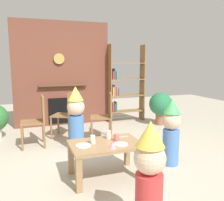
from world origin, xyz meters
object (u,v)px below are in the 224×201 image
object	(u,v)px
dining_chair_left	(38,118)
dining_chair_middle	(67,112)
paper_cup_near_left	(93,139)
paper_cup_center	(116,137)
paper_cup_near_right	(108,135)
birthday_cake_slice	(113,145)
bookshelf	(123,87)
child_in_pink	(171,130)
coffee_table	(106,149)
paper_plate_rear	(121,144)
potted_plant_tall	(161,105)
child_by_the_chairs	(76,116)
dining_chair_right	(106,113)
paper_plate_front	(83,146)
child_with_cone_hat	(149,174)

from	to	relation	value
dining_chair_left	dining_chair_middle	xyz separation A→B (m)	(0.57, 0.33, 0.00)
paper_cup_near_left	paper_cup_center	world-z (taller)	paper_cup_near_left
paper_cup_near_right	birthday_cake_slice	distance (m)	0.37
paper_cup_near_left	paper_cup_near_right	distance (m)	0.27
bookshelf	child_in_pink	size ratio (longest dim) A/B	1.95
coffee_table	paper_plate_rear	world-z (taller)	paper_plate_rear
potted_plant_tall	paper_plate_rear	bearing A→B (deg)	-130.48
bookshelf	paper_cup_near_right	bearing A→B (deg)	-116.33
birthday_cake_slice	potted_plant_tall	world-z (taller)	potted_plant_tall
paper_plate_rear	child_in_pink	bearing A→B (deg)	12.14
bookshelf	dining_chair_left	xyz separation A→B (m)	(-2.12, -1.20, -0.36)
potted_plant_tall	child_in_pink	bearing A→B (deg)	-117.20
child_by_the_chairs	dining_chair_left	bearing A→B (deg)	-127.30
dining_chair_right	child_in_pink	bearing A→B (deg)	125.50
child_in_pink	bookshelf	bearing A→B (deg)	-101.09
paper_cup_center	dining_chair_left	xyz separation A→B (m)	(-0.91, 1.50, 0.01)
paper_plate_front	dining_chair_middle	world-z (taller)	dining_chair_middle
bookshelf	child_in_pink	xyz separation A→B (m)	(-0.36, -2.67, -0.36)
paper_plate_front	coffee_table	bearing A→B (deg)	2.94
bookshelf	birthday_cake_slice	size ratio (longest dim) A/B	19.00
paper_cup_near_left	dining_chair_right	distance (m)	1.58
coffee_table	dining_chair_left	bearing A→B (deg)	116.15
bookshelf	child_by_the_chairs	world-z (taller)	bookshelf
paper_cup_center	birthday_cake_slice	bearing A→B (deg)	-120.35
dining_chair_right	potted_plant_tall	xyz separation A→B (m)	(1.57, 0.63, -0.04)
potted_plant_tall	paper_cup_near_left	bearing A→B (deg)	-137.07
paper_cup_center	paper_plate_front	distance (m)	0.46
child_in_pink	dining_chair_middle	xyz separation A→B (m)	(-1.19, 1.80, -0.00)
child_in_pink	dining_chair_left	size ratio (longest dim) A/B	1.08
paper_plate_rear	birthday_cake_slice	bearing A→B (deg)	-148.52
paper_plate_front	paper_plate_rear	xyz separation A→B (m)	(0.45, -0.11, 0.00)
paper_plate_front	birthday_cake_slice	size ratio (longest dim) A/B	1.86
paper_cup_near_right	dining_chair_right	xyz separation A→B (m)	(0.40, 1.32, -0.00)
birthday_cake_slice	paper_cup_center	bearing A→B (deg)	59.65
birthday_cake_slice	paper_cup_near_left	bearing A→B (deg)	125.21
paper_plate_rear	dining_chair_right	world-z (taller)	dining_chair_right
paper_plate_front	child_by_the_chairs	size ratio (longest dim) A/B	0.17
dining_chair_left	child_by_the_chairs	bearing A→B (deg)	150.10
paper_cup_center	paper_plate_front	xyz separation A→B (m)	(-0.45, -0.05, -0.04)
potted_plant_tall	dining_chair_middle	bearing A→B (deg)	-173.78
dining_chair_middle	dining_chair_right	distance (m)	0.77
bookshelf	dining_chair_middle	world-z (taller)	bookshelf
paper_cup_near_left	paper_cup_near_right	world-z (taller)	paper_cup_near_right
paper_plate_front	paper_plate_rear	world-z (taller)	same
paper_plate_rear	child_by_the_chairs	distance (m)	1.34
child_with_cone_hat	child_in_pink	size ratio (longest dim) A/B	1.03
paper_cup_center	dining_chair_right	world-z (taller)	dining_chair_right
birthday_cake_slice	child_with_cone_hat	size ratio (longest dim) A/B	0.10
dining_chair_right	paper_plate_rear	bearing A→B (deg)	93.66
paper_plate_front	dining_chair_right	xyz separation A→B (m)	(0.78, 1.49, 0.05)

